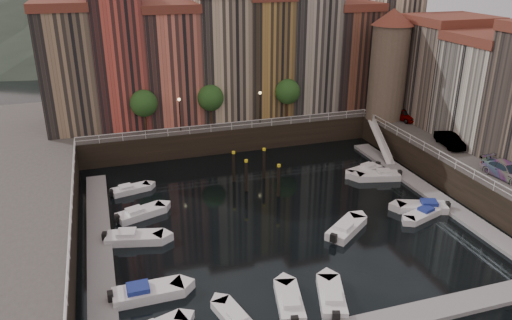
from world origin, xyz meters
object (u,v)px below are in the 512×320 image
object	(u,v)px
boat_left_2	(133,238)
car_c	(507,172)
car_b	(450,141)
car_a	(403,115)
corner_tower	(389,63)
mooring_pilings	(255,172)
gangway	(381,140)
boat_left_1	(146,293)

from	to	relation	value
boat_left_2	car_c	distance (m)	34.82
car_b	car_c	world-z (taller)	car_c
boat_left_2	car_c	world-z (taller)	car_c
boat_left_2	car_a	xyz separation A→B (m)	(35.29, 14.44, 3.36)
corner_tower	car_b	size ratio (longest dim) A/B	3.07
mooring_pilings	car_c	world-z (taller)	car_c
corner_tower	gangway	bearing A→B (deg)	-122.80
gangway	boat_left_2	distance (m)	32.65
car_b	gangway	bearing A→B (deg)	130.91
corner_tower	car_b	world-z (taller)	corner_tower
corner_tower	boat_left_1	distance (m)	42.05
boat_left_2	car_a	world-z (taller)	car_a
boat_left_2	car_b	xyz separation A→B (m)	(34.76, 4.52, 3.35)
gangway	boat_left_1	world-z (taller)	gangway
boat_left_1	boat_left_2	size ratio (longest dim) A/B	1.01
mooring_pilings	boat_left_1	world-z (taller)	mooring_pilings
corner_tower	gangway	xyz separation A→B (m)	(-2.90, -4.50, -8.28)
corner_tower	boat_left_2	size ratio (longest dim) A/B	2.66
boat_left_2	corner_tower	bearing A→B (deg)	39.24
car_b	car_c	bearing A→B (deg)	-82.83
gangway	mooring_pilings	world-z (taller)	gangway
gangway	car_c	xyz separation A→B (m)	(3.86, -15.80, 1.84)
corner_tower	gangway	size ratio (longest dim) A/B	1.66
boat_left_2	car_b	distance (m)	35.21
mooring_pilings	boat_left_2	size ratio (longest dim) A/B	0.99
mooring_pilings	boat_left_1	xyz separation A→B (m)	(-13.00, -15.32, -1.25)
mooring_pilings	car_b	size ratio (longest dim) A/B	1.14
corner_tower	car_a	size ratio (longest dim) A/B	3.15
corner_tower	car_c	bearing A→B (deg)	-87.30
corner_tower	car_a	xyz separation A→B (m)	(1.86, -1.54, -6.45)
corner_tower	boat_left_1	size ratio (longest dim) A/B	2.63
mooring_pilings	car_c	size ratio (longest dim) A/B	0.98
mooring_pilings	boat_left_2	world-z (taller)	mooring_pilings
boat_left_1	car_b	world-z (taller)	car_b
car_c	corner_tower	bearing A→B (deg)	87.57
corner_tower	gangway	world-z (taller)	corner_tower
mooring_pilings	car_a	xyz separation A→B (m)	(22.04, 7.05, 2.10)
gangway	boat_left_2	world-z (taller)	gangway
boat_left_2	car_b	world-z (taller)	car_b
boat_left_2	car_c	xyz separation A→B (m)	(34.39, -4.32, 3.37)
gangway	car_a	xyz separation A→B (m)	(4.76, 2.96, 1.83)
gangway	car_b	size ratio (longest dim) A/B	1.85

